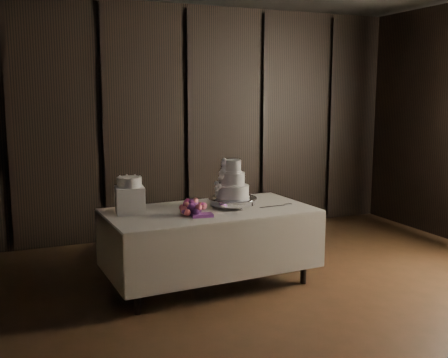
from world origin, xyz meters
TOP-DOWN VIEW (x-y plane):
  - room at (0.00, 0.00)m, footprint 6.08×7.08m
  - display_table at (-0.45, 1.56)m, footprint 2.05×1.15m
  - cake_stand at (-0.19, 1.59)m, footprint 0.64×0.64m
  - wedding_cake at (-0.22, 1.58)m, footprint 0.36×0.32m
  - bouquet at (-0.68, 1.41)m, footprint 0.35×0.44m
  - box_pedestal at (-1.20, 1.70)m, footprint 0.29×0.29m
  - small_cake at (-1.20, 1.70)m, footprint 0.25×0.25m
  - cake_knife at (0.16, 1.42)m, footprint 0.37×0.05m

SIDE VIEW (x-z plane):
  - display_table at x=-0.45m, z-range 0.04..0.80m
  - cake_knife at x=0.16m, z-range 0.76..0.77m
  - cake_stand at x=-0.19m, z-range 0.76..0.85m
  - bouquet at x=-0.68m, z-range 0.73..0.92m
  - box_pedestal at x=-1.20m, z-range 0.76..1.01m
  - wedding_cake at x=-0.22m, z-range 0.81..1.19m
  - small_cake at x=-1.20m, z-range 1.01..1.10m
  - room at x=0.00m, z-range -0.04..3.04m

